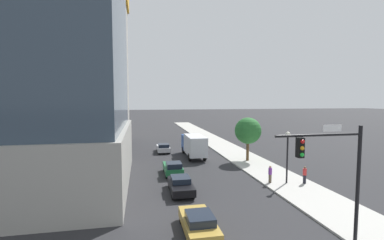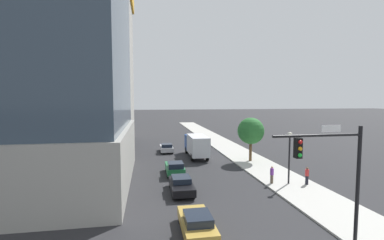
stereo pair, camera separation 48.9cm
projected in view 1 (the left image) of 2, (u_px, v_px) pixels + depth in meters
name	position (u px, v px, depth m)	size (l,w,h in m)	color
sidewalk	(255.00, 164.00, 32.84)	(4.95, 120.00, 0.15)	#B2AFA8
construction_building	(94.00, 56.00, 60.30)	(15.47, 22.25, 42.84)	#9E9B93
traffic_light_pole	(334.00, 163.00, 14.20)	(5.14, 0.48, 6.62)	black
street_lamp	(287.00, 149.00, 24.99)	(0.44, 0.44, 4.93)	black
street_tree	(248.00, 131.00, 34.29)	(3.43, 3.43, 5.63)	brown
car_gold	(199.00, 223.00, 15.88)	(1.84, 4.31, 1.39)	#AD8938
car_silver	(163.00, 148.00, 40.52)	(1.87, 4.03, 1.40)	#B7B7BC
car_black	(181.00, 185.00, 23.01)	(1.89, 4.34, 1.38)	black
car_green	(173.00, 168.00, 28.41)	(1.84, 4.02, 1.54)	#1E6638
box_truck	(194.00, 144.00, 37.05)	(2.34, 7.56, 3.17)	#1E4799
pedestrian_purple_shirt	(270.00, 174.00, 25.29)	(0.34, 0.34, 1.64)	brown
pedestrian_red_shirt	(305.00, 175.00, 25.05)	(0.34, 0.34, 1.64)	black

